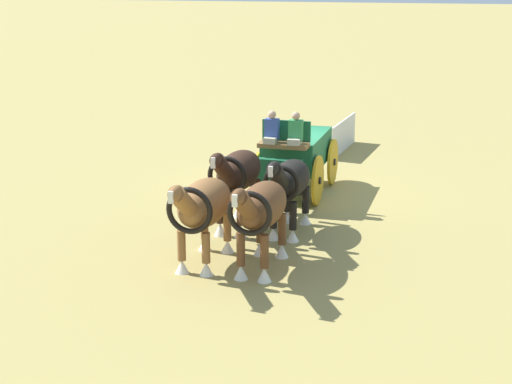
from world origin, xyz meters
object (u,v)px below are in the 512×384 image
Objects in this scene: draft_horse_rear_near at (289,182)px; draft_horse_rear_off at (237,174)px; draft_horse_lead_off at (203,206)px; show_wagon at (296,153)px; draft_horse_lead_near at (261,209)px.

draft_horse_rear_near is 0.95× the size of draft_horse_rear_off.
draft_horse_rear_off reaches higher than draft_horse_rear_near.
show_wagon is at bearing 170.77° from draft_horse_lead_off.
draft_horse_lead_off is at bearing -93.63° from draft_horse_lead_near.
draft_horse_rear_near is 0.96× the size of draft_horse_lead_off.
draft_horse_lead_near is at bearing 23.36° from draft_horse_rear_off.
draft_horse_rear_off is at bearing 176.81° from draft_horse_lead_off.
show_wagon is at bearing -172.86° from draft_horse_rear_near.
show_wagon is 6.19m from draft_horse_lead_near.
draft_horse_rear_near is at bearing 150.05° from draft_horse_lead_off.
draft_horse_rear_near is at bearing 176.81° from draft_horse_lead_near.
draft_horse_lead_near is (2.58, -0.14, 0.08)m from draft_horse_rear_near.
show_wagon reaches higher than draft_horse_lead_near.
show_wagon is 6.18m from draft_horse_lead_off.
show_wagon is 3.62m from draft_horse_rear_off.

